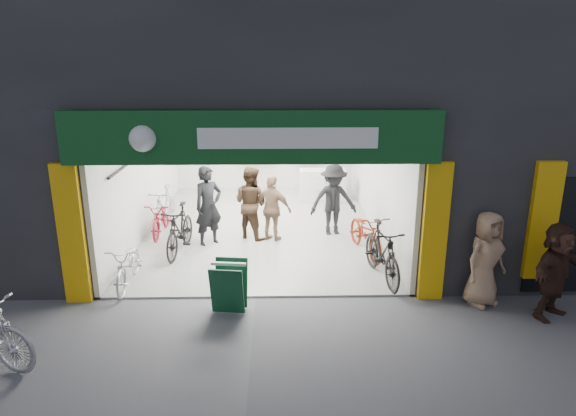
{
  "coord_description": "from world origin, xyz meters",
  "views": [
    {
      "loc": [
        0.42,
        -8.72,
        4.41
      ],
      "look_at": [
        0.64,
        1.5,
        1.31
      ],
      "focal_mm": 32.0,
      "sensor_mm": 36.0,
      "label": 1
    }
  ],
  "objects_px": {
    "bike_left_front": "(129,265)",
    "sandwich_board": "(229,286)",
    "bike_right_front": "(382,252)",
    "pedestrian_near": "(485,259)"
  },
  "relations": [
    {
      "from": "pedestrian_near",
      "to": "sandwich_board",
      "type": "relative_size",
      "value": 1.95
    },
    {
      "from": "pedestrian_near",
      "to": "sandwich_board",
      "type": "height_order",
      "value": "pedestrian_near"
    },
    {
      "from": "bike_right_front",
      "to": "pedestrian_near",
      "type": "xyz_separation_m",
      "value": [
        1.63,
        -1.07,
        0.29
      ]
    },
    {
      "from": "bike_left_front",
      "to": "bike_right_front",
      "type": "relative_size",
      "value": 0.86
    },
    {
      "from": "bike_left_front",
      "to": "sandwich_board",
      "type": "bearing_deg",
      "value": -30.22
    },
    {
      "from": "bike_right_front",
      "to": "sandwich_board",
      "type": "relative_size",
      "value": 2.17
    },
    {
      "from": "pedestrian_near",
      "to": "bike_right_front",
      "type": "bearing_deg",
      "value": 118.76
    },
    {
      "from": "bike_left_front",
      "to": "sandwich_board",
      "type": "xyz_separation_m",
      "value": [
        2.06,
        -1.1,
        0.05
      ]
    },
    {
      "from": "bike_left_front",
      "to": "pedestrian_near",
      "type": "height_order",
      "value": "pedestrian_near"
    },
    {
      "from": "bike_left_front",
      "to": "bike_right_front",
      "type": "bearing_deg",
      "value": -0.19
    }
  ]
}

